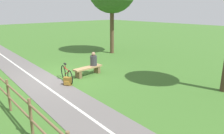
# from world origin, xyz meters

# --- Properties ---
(ground_plane) EXTENTS (80.00, 80.00, 0.00)m
(ground_plane) POSITION_xyz_m (0.00, 0.00, 0.00)
(ground_plane) COLOR #3D6B28
(paved_path) EXTENTS (4.06, 36.05, 0.02)m
(paved_path) POSITION_xyz_m (1.24, 4.00, 0.01)
(paved_path) COLOR #66605E
(paved_path) RESTS_ON ground_plane
(path_centre_line) EXTENTS (2.05, 31.95, 0.00)m
(path_centre_line) POSITION_xyz_m (1.24, 4.00, 0.02)
(path_centre_line) COLOR silver
(path_centre_line) RESTS_ON paved_path
(bench) EXTENTS (1.65, 0.47, 0.44)m
(bench) POSITION_xyz_m (-1.31, 0.69, 0.31)
(bench) COLOR #A88456
(bench) RESTS_ON ground_plane
(person_seated) EXTENTS (0.37, 0.37, 0.72)m
(person_seated) POSITION_xyz_m (-1.70, 0.67, 0.75)
(person_seated) COLOR #38383D
(person_seated) RESTS_ON bench
(bicycle) EXTENTS (0.41, 1.63, 0.84)m
(bicycle) POSITION_xyz_m (-0.02, 0.75, 0.35)
(bicycle) COLOR black
(bicycle) RESTS_ON ground_plane
(backpack) EXTENTS (0.35, 0.39, 0.38)m
(backpack) POSITION_xyz_m (0.24, 1.28, 0.19)
(backpack) COLOR olive
(backpack) RESTS_ON ground_plane
(fence_roadside) EXTENTS (0.43, 13.83, 1.11)m
(fence_roadside) POSITION_xyz_m (2.96, 3.08, 0.66)
(fence_roadside) COLOR brown
(fence_roadside) RESTS_ON ground_plane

